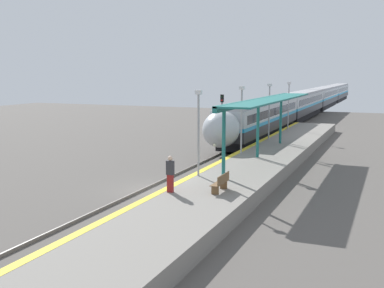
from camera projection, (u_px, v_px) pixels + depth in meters
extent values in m
plane|color=#56514C|center=(158.00, 190.00, 27.21)|extent=(120.00, 120.00, 0.00)
cube|color=slate|center=(147.00, 188.00, 27.48)|extent=(0.08, 90.00, 0.15)
cube|color=slate|center=(170.00, 190.00, 26.92)|extent=(0.08, 90.00, 0.15)
cube|color=black|center=(261.00, 133.00, 47.69)|extent=(2.50, 19.59, 0.83)
cube|color=#28282D|center=(261.00, 124.00, 47.57)|extent=(2.84, 21.29, 0.88)
cube|color=#198CBF|center=(261.00, 118.00, 47.48)|extent=(2.85, 21.29, 0.30)
cube|color=#B2B7BC|center=(262.00, 110.00, 47.36)|extent=(2.84, 21.29, 1.34)
cube|color=black|center=(262.00, 111.00, 47.37)|extent=(2.86, 19.59, 0.74)
cube|color=#9E9EA3|center=(262.00, 102.00, 47.24)|extent=(2.55, 21.29, 0.30)
cylinder|color=black|center=(230.00, 145.00, 40.98)|extent=(0.12, 0.93, 0.93)
cylinder|color=black|center=(246.00, 146.00, 40.43)|extent=(0.12, 0.93, 0.93)
cylinder|color=black|center=(237.00, 142.00, 42.98)|extent=(0.12, 0.93, 0.93)
cylinder|color=black|center=(253.00, 143.00, 42.43)|extent=(0.12, 0.93, 0.93)
cylinder|color=black|center=(268.00, 128.00, 53.01)|extent=(0.12, 0.93, 0.93)
cylinder|color=black|center=(281.00, 129.00, 52.45)|extent=(0.12, 0.93, 0.93)
cylinder|color=black|center=(272.00, 126.00, 55.01)|extent=(0.12, 0.93, 0.93)
cylinder|color=black|center=(285.00, 127.00, 54.46)|extent=(0.12, 0.93, 0.93)
ellipsoid|color=#B2B7BC|center=(221.00, 129.00, 36.56)|extent=(2.72, 3.91, 2.78)
ellipsoid|color=black|center=(219.00, 124.00, 36.04)|extent=(1.99, 2.28, 1.41)
sphere|color=#F9F4CC|center=(215.00, 145.00, 35.37)|extent=(0.24, 0.24, 0.24)
cube|color=black|center=(301.00, 115.00, 67.82)|extent=(2.50, 19.59, 0.83)
cube|color=#28282D|center=(302.00, 109.00, 67.69)|extent=(2.84, 21.29, 0.88)
cube|color=#198CBF|center=(302.00, 105.00, 67.61)|extent=(2.85, 21.29, 0.30)
cube|color=#B2B7BC|center=(302.00, 99.00, 67.48)|extent=(2.84, 21.29, 1.34)
cube|color=black|center=(302.00, 99.00, 67.49)|extent=(2.86, 19.59, 0.74)
cube|color=#9E9EA3|center=(302.00, 93.00, 67.36)|extent=(2.55, 21.29, 0.30)
cylinder|color=black|center=(285.00, 121.00, 61.11)|extent=(0.12, 0.93, 0.93)
cylinder|color=black|center=(296.00, 121.00, 60.55)|extent=(0.12, 0.93, 0.93)
cylinder|color=black|center=(288.00, 119.00, 63.11)|extent=(0.12, 0.93, 0.93)
cylinder|color=black|center=(299.00, 120.00, 62.56)|extent=(0.12, 0.93, 0.93)
cylinder|color=black|center=(303.00, 113.00, 73.14)|extent=(0.12, 0.93, 0.93)
cylinder|color=black|center=(313.00, 113.00, 72.58)|extent=(0.12, 0.93, 0.93)
cylinder|color=black|center=(306.00, 112.00, 75.14)|extent=(0.12, 0.93, 0.93)
cylinder|color=black|center=(315.00, 112.00, 74.59)|extent=(0.12, 0.93, 0.93)
cube|color=black|center=(323.00, 105.00, 87.95)|extent=(2.50, 19.59, 0.83)
cube|color=#28282D|center=(323.00, 100.00, 87.82)|extent=(2.84, 21.29, 0.88)
cube|color=#198CBF|center=(324.00, 97.00, 87.73)|extent=(2.85, 21.29, 0.30)
cube|color=#B2B7BC|center=(324.00, 93.00, 87.61)|extent=(2.84, 21.29, 1.34)
cube|color=black|center=(324.00, 93.00, 87.62)|extent=(2.86, 19.59, 0.74)
cube|color=#9E9EA3|center=(324.00, 88.00, 87.49)|extent=(2.55, 21.29, 0.30)
cylinder|color=black|center=(312.00, 109.00, 81.24)|extent=(0.12, 0.93, 0.93)
cylinder|color=black|center=(321.00, 109.00, 80.68)|extent=(0.12, 0.93, 0.93)
cylinder|color=black|center=(314.00, 108.00, 83.24)|extent=(0.12, 0.93, 0.93)
cylinder|color=black|center=(323.00, 108.00, 82.69)|extent=(0.12, 0.93, 0.93)
cylinder|color=black|center=(323.00, 104.00, 93.26)|extent=(0.12, 0.93, 0.93)
cylinder|color=black|center=(331.00, 104.00, 92.71)|extent=(0.12, 0.93, 0.93)
cylinder|color=black|center=(325.00, 103.00, 95.27)|extent=(0.12, 0.93, 0.93)
cylinder|color=black|center=(332.00, 104.00, 94.71)|extent=(0.12, 0.93, 0.93)
cube|color=black|center=(337.00, 99.00, 108.08)|extent=(2.50, 19.59, 0.83)
cube|color=#28282D|center=(337.00, 95.00, 107.95)|extent=(2.84, 21.29, 0.88)
cube|color=#198CBF|center=(337.00, 92.00, 107.86)|extent=(2.85, 21.29, 0.30)
cube|color=#B2B7BC|center=(337.00, 89.00, 107.74)|extent=(2.84, 21.29, 1.34)
cube|color=black|center=(337.00, 89.00, 107.75)|extent=(2.86, 19.59, 0.74)
cube|color=#9E9EA3|center=(338.00, 85.00, 107.62)|extent=(2.55, 21.29, 0.30)
cylinder|color=black|center=(329.00, 102.00, 101.36)|extent=(0.12, 0.93, 0.93)
cylinder|color=black|center=(336.00, 102.00, 100.81)|extent=(0.12, 0.93, 0.93)
cylinder|color=black|center=(331.00, 101.00, 103.37)|extent=(0.12, 0.93, 0.93)
cylinder|color=black|center=(337.00, 101.00, 102.82)|extent=(0.12, 0.93, 0.93)
cylinder|color=black|center=(336.00, 98.00, 113.39)|extent=(0.12, 0.93, 0.93)
cylinder|color=black|center=(343.00, 99.00, 112.84)|extent=(0.12, 0.93, 0.93)
cylinder|color=black|center=(337.00, 98.00, 115.40)|extent=(0.12, 0.93, 0.93)
cylinder|color=black|center=(344.00, 98.00, 114.84)|extent=(0.12, 0.93, 0.93)
cube|color=gray|center=(222.00, 189.00, 25.68)|extent=(4.47, 64.00, 0.86)
cube|color=yellow|center=(187.00, 178.00, 26.40)|extent=(0.40, 64.00, 0.01)
cube|color=brown|center=(215.00, 190.00, 22.81)|extent=(0.36, 0.06, 0.42)
cube|color=brown|center=(224.00, 185.00, 23.93)|extent=(0.36, 0.06, 0.42)
cube|color=brown|center=(219.00, 183.00, 23.33)|extent=(0.44, 1.64, 0.03)
cube|color=brown|center=(223.00, 179.00, 23.22)|extent=(0.04, 1.64, 0.44)
cube|color=maroon|center=(170.00, 183.00, 23.24)|extent=(0.28, 0.20, 0.87)
cube|color=#333338|center=(170.00, 168.00, 23.12)|extent=(0.36, 0.22, 0.68)
sphere|color=beige|center=(170.00, 158.00, 23.05)|extent=(0.23, 0.23, 0.23)
cylinder|color=#59595E|center=(222.00, 124.00, 43.86)|extent=(0.14, 0.14, 3.91)
cube|color=black|center=(222.00, 98.00, 43.52)|extent=(0.28, 0.20, 0.70)
sphere|color=black|center=(222.00, 97.00, 43.40)|extent=(0.14, 0.14, 0.14)
sphere|color=red|center=(222.00, 100.00, 43.45)|extent=(0.14, 0.14, 0.14)
cylinder|color=#9E9EA3|center=(198.00, 136.00, 26.65)|extent=(0.12, 0.12, 4.55)
cube|color=silver|center=(199.00, 92.00, 26.30)|extent=(0.36, 0.20, 0.24)
cylinder|color=#9E9EA3|center=(241.00, 122.00, 34.04)|extent=(0.12, 0.12, 4.55)
cube|color=silver|center=(242.00, 88.00, 33.68)|extent=(0.36, 0.20, 0.24)
cylinder|color=#9E9EA3|center=(269.00, 113.00, 41.42)|extent=(0.12, 0.12, 4.55)
cube|color=silver|center=(270.00, 85.00, 41.06)|extent=(0.36, 0.20, 0.24)
cylinder|color=#9E9EA3|center=(288.00, 107.00, 48.80)|extent=(0.12, 0.12, 4.55)
cube|color=silver|center=(289.00, 83.00, 48.45)|extent=(0.36, 0.20, 0.24)
cylinder|color=#1E6B66|center=(224.00, 144.00, 26.15)|extent=(0.20, 0.20, 3.75)
cylinder|color=#1E6B66|center=(258.00, 130.00, 32.57)|extent=(0.20, 0.20, 3.75)
cylinder|color=#1E6B66|center=(281.00, 120.00, 39.00)|extent=(0.20, 0.20, 3.75)
cube|color=#1E6B66|center=(258.00, 101.00, 32.28)|extent=(0.24, 17.10, 0.36)
cube|color=#1E6B66|center=(272.00, 99.00, 31.92)|extent=(2.00, 17.10, 0.10)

